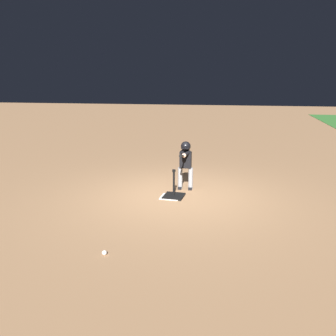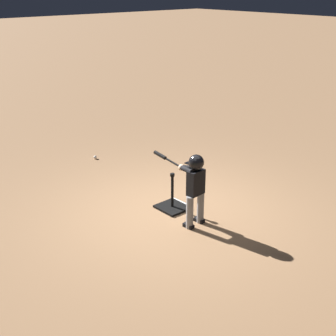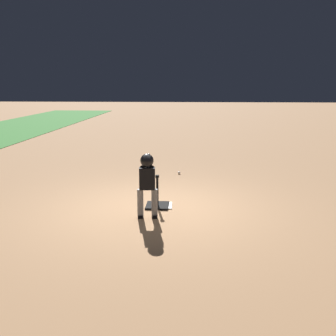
{
  "view_description": "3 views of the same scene",
  "coord_description": "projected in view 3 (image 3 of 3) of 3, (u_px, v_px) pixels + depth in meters",
  "views": [
    {
      "loc": [
        7.12,
        1.69,
        2.45
      ],
      "look_at": [
        0.11,
        -0.22,
        0.69
      ],
      "focal_mm": 35.0,
      "sensor_mm": 36.0,
      "label": 1
    },
    {
      "loc": [
        -5.32,
        4.76,
        3.66
      ],
      "look_at": [
        -0.19,
        0.26,
        0.93
      ],
      "focal_mm": 50.0,
      "sensor_mm": 36.0,
      "label": 2
    },
    {
      "loc": [
        -7.51,
        -0.77,
        2.45
      ],
      "look_at": [
        -0.22,
        -0.32,
        0.87
      ],
      "focal_mm": 42.0,
      "sensor_mm": 36.0,
      "label": 3
    }
  ],
  "objects": [
    {
      "name": "baseball",
      "position": [
        179.0,
        173.0,
        10.81
      ],
      "size": [
        0.07,
        0.07,
        0.07
      ],
      "primitive_type": "sphere",
      "color": "white",
      "rests_on": "ground_plane"
    },
    {
      "name": "home_plate",
      "position": [
        161.0,
        205.0,
        8.0
      ],
      "size": [
        0.45,
        0.45,
        0.02
      ],
      "primitive_type": "cube",
      "rotation": [
        0.0,
        0.0,
        0.03
      ],
      "color": "white",
      "rests_on": "ground_plane"
    },
    {
      "name": "batting_tee",
      "position": [
        157.0,
        203.0,
        7.95
      ],
      "size": [
        0.51,
        0.46,
        0.65
      ],
      "color": "black",
      "rests_on": "ground_plane"
    },
    {
      "name": "batter_child",
      "position": [
        147.0,
        177.0,
        7.18
      ],
      "size": [
        1.03,
        0.38,
        1.21
      ],
      "color": "gray",
      "rests_on": "ground_plane"
    },
    {
      "name": "ground_plane",
      "position": [
        153.0,
        208.0,
        7.89
      ],
      "size": [
        90.0,
        90.0,
        0.0
      ],
      "primitive_type": "plane",
      "color": "#99704C"
    }
  ]
}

